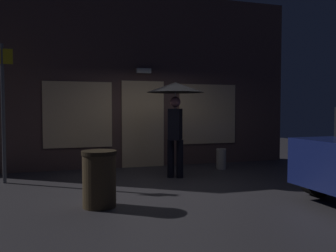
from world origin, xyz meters
name	(u,v)px	position (x,y,z in m)	size (l,w,h in m)	color
ground_plane	(168,184)	(0.00, 0.00, 0.00)	(18.00, 18.00, 0.00)	#38353A
building_facade	(141,81)	(0.00, 2.35, 2.20)	(8.22, 0.48, 4.46)	brown
person_with_umbrella	(175,100)	(0.33, 0.56, 1.69)	(1.23, 1.23, 2.06)	black
street_sign_post	(3,105)	(-3.13, 1.04, 1.56)	(0.40, 0.07, 2.78)	#595B60
sidewalk_bollard	(221,159)	(1.77, 1.27, 0.25)	(0.24, 0.24, 0.50)	#B2A899
trash_bin	(99,179)	(-1.50, -1.29, 0.43)	(0.53, 0.53, 0.86)	#473823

